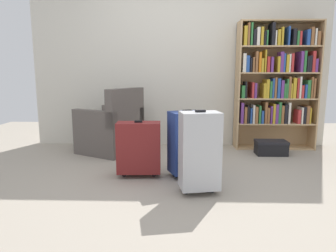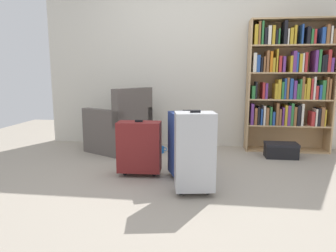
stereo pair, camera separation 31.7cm
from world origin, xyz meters
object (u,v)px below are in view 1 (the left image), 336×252
at_px(mug, 154,150).
at_px(suitcase_silver, 200,151).
at_px(suitcase_navy_blue, 187,142).
at_px(bookshelf, 276,81).
at_px(suitcase_dark_red, 139,147).
at_px(storage_box, 271,147).
at_px(armchair, 112,130).

xyz_separation_m(mug, suitcase_silver, (0.52, -1.41, 0.35)).
bearing_deg(suitcase_navy_blue, bookshelf, 44.89).
bearing_deg(suitcase_dark_red, bookshelf, 36.02).
relative_size(suitcase_navy_blue, suitcase_silver, 0.93).
height_order(storage_box, suitcase_navy_blue, suitcase_navy_blue).
distance_m(armchair, mug, 0.66).
distance_m(mug, suitcase_dark_red, 1.01).
bearing_deg(armchair, suitcase_silver, -52.69).
height_order(storage_box, suitcase_silver, suitcase_silver).
height_order(suitcase_dark_red, suitcase_silver, suitcase_silver).
height_order(mug, suitcase_silver, suitcase_silver).
relative_size(storage_box, suitcase_dark_red, 0.68).
height_order(bookshelf, suitcase_silver, bookshelf).
bearing_deg(mug, armchair, 175.14).
bearing_deg(storage_box, mug, 178.64).
height_order(bookshelf, mug, bookshelf).
xyz_separation_m(mug, suitcase_navy_blue, (0.42, -0.95, 0.33)).
bearing_deg(armchair, storage_box, -2.32).
height_order(suitcase_navy_blue, suitcase_silver, suitcase_silver).
relative_size(armchair, suitcase_dark_red, 1.55).
distance_m(bookshelf, mug, 2.01).
xyz_separation_m(storage_box, suitcase_silver, (-1.08, -1.38, 0.30)).
bearing_deg(armchair, suitcase_navy_blue, -44.52).
height_order(armchair, suitcase_dark_red, armchair).
relative_size(mug, storage_box, 0.29).
height_order(bookshelf, suitcase_dark_red, bookshelf).
xyz_separation_m(storage_box, suitcase_dark_red, (-1.69, -0.93, 0.21)).
height_order(mug, suitcase_navy_blue, suitcase_navy_blue).
bearing_deg(storage_box, bookshelf, 69.99).
relative_size(suitcase_dark_red, suitcase_navy_blue, 0.84).
relative_size(armchair, mug, 7.87).
distance_m(bookshelf, armchair, 2.45).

